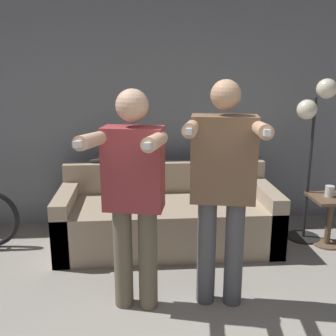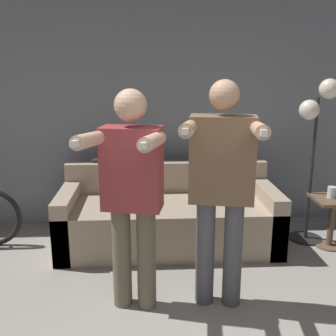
# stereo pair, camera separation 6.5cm
# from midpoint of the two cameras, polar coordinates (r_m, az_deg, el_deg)

# --- Properties ---
(wall_back) EXTENTS (10.00, 0.05, 2.60)m
(wall_back) POSITION_cam_midpoint_polar(r_m,az_deg,el_deg) (4.45, 2.08, 8.38)
(wall_back) COLOR gray
(wall_back) RESTS_ON ground_plane
(couch) EXTENTS (2.15, 0.89, 0.78)m
(couch) POSITION_cam_midpoint_polar(r_m,az_deg,el_deg) (4.03, 0.57, -7.35)
(couch) COLOR tan
(couch) RESTS_ON ground_plane
(person_left) EXTENTS (0.58, 0.74, 1.63)m
(person_left) POSITION_cam_midpoint_polar(r_m,az_deg,el_deg) (2.77, -4.61, -2.88)
(person_left) COLOR #6B604C
(person_left) RESTS_ON ground_plane
(person_right) EXTENTS (0.61, 0.75, 1.69)m
(person_right) POSITION_cam_midpoint_polar(r_m,az_deg,el_deg) (2.82, 8.42, -1.87)
(person_right) COLOR #56565B
(person_right) RESTS_ON ground_plane
(cat) EXTENTS (0.48, 0.12, 0.17)m
(cat) POSITION_cam_midpoint_polar(r_m,az_deg,el_deg) (4.18, -6.69, 1.74)
(cat) COLOR #3D3833
(cat) RESTS_ON couch
(floor_lamp) EXTENTS (0.38, 0.34, 1.66)m
(floor_lamp) POSITION_cam_midpoint_polar(r_m,az_deg,el_deg) (4.16, 21.22, 6.06)
(floor_lamp) COLOR black
(floor_lamp) RESTS_ON ground_plane
(side_table) EXTENTS (0.40, 0.40, 0.51)m
(side_table) POSITION_cam_midpoint_polar(r_m,az_deg,el_deg) (4.28, 23.15, -5.97)
(side_table) COLOR brown
(side_table) RESTS_ON ground_plane
(cup) EXTENTS (0.09, 0.09, 0.11)m
(cup) POSITION_cam_midpoint_polar(r_m,az_deg,el_deg) (4.22, 23.11, -3.26)
(cup) COLOR white
(cup) RESTS_ON side_table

